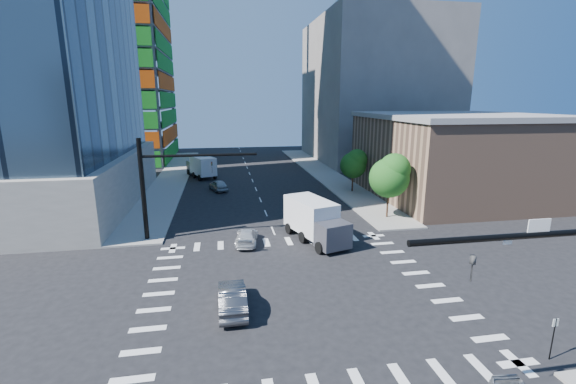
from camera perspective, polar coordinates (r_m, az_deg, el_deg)
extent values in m
plane|color=black|center=(26.36, 1.41, -14.28)|extent=(160.00, 160.00, 0.00)
cube|color=silver|center=(26.36, 1.41, -14.27)|extent=(20.00, 20.00, 0.01)
cube|color=gray|center=(66.29, 5.26, 2.83)|extent=(5.00, 60.00, 0.15)
cube|color=gray|center=(64.52, -16.72, 2.02)|extent=(5.00, 60.00, 0.15)
cube|color=#188722|center=(86.35, -17.84, 21.03)|extent=(0.12, 24.00, 49.00)
cube|color=#CF490C|center=(76.77, -29.19, 21.05)|extent=(24.00, 0.12, 49.00)
cube|color=#946D56|center=(54.25, 23.41, 4.67)|extent=(20.00, 22.00, 10.00)
cube|color=gray|center=(53.79, 23.94, 10.25)|extent=(20.50, 22.50, 0.60)
cube|color=slate|center=(84.05, 12.62, 14.36)|extent=(24.00, 30.00, 28.00)
cylinder|color=black|center=(16.59, 33.04, -5.35)|extent=(10.00, 0.24, 0.24)
imported|color=black|center=(15.41, 25.55, -10.16)|extent=(0.16, 0.20, 1.00)
cube|color=white|center=(16.49, 33.19, -4.20)|extent=(0.90, 0.04, 0.50)
cylinder|color=black|center=(35.87, -20.70, 0.32)|extent=(0.40, 0.40, 9.00)
cylinder|color=black|center=(34.74, -12.95, 5.32)|extent=(10.00, 0.24, 0.24)
imported|color=black|center=(34.86, -11.21, 3.61)|extent=(0.16, 0.20, 1.00)
cylinder|color=#382316|center=(42.11, 14.50, -2.08)|extent=(0.20, 0.20, 2.27)
sphere|color=#185516|center=(41.41, 14.75, 2.04)|extent=(4.16, 4.16, 4.16)
sphere|color=#296722|center=(41.13, 15.51, 3.30)|extent=(3.25, 3.25, 3.25)
cylinder|color=#382316|center=(53.06, 9.52, 1.16)|extent=(0.20, 0.20, 1.92)
sphere|color=#185516|center=(52.58, 9.63, 3.94)|extent=(3.52, 3.52, 3.52)
sphere|color=#296722|center=(52.30, 10.19, 4.78)|extent=(2.75, 2.75, 2.75)
cylinder|color=black|center=(23.49, 34.57, -17.53)|extent=(0.06, 0.06, 2.20)
cube|color=silver|center=(23.08, 34.88, -15.59)|extent=(0.30, 0.03, 0.40)
imported|color=black|center=(43.53, 3.56, -2.00)|extent=(2.65, 5.00, 1.34)
imported|color=white|center=(34.08, -6.14, -6.56)|extent=(2.40, 4.62, 1.28)
imported|color=#96999D|center=(54.17, -10.28, 0.99)|extent=(3.05, 4.74, 1.50)
imported|color=#494A4E|center=(24.06, -8.25, -15.26)|extent=(1.67, 4.66, 1.53)
cube|color=white|center=(34.02, 4.32, -3.92)|extent=(4.21, 6.13, 2.91)
cube|color=#45454D|center=(34.25, 4.30, -5.08)|extent=(3.05, 2.68, 2.13)
cube|color=silver|center=(64.11, -12.83, 3.98)|extent=(4.49, 5.99, 2.81)
cube|color=#45454D|center=(64.22, -12.80, 3.36)|extent=(3.05, 2.76, 2.06)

